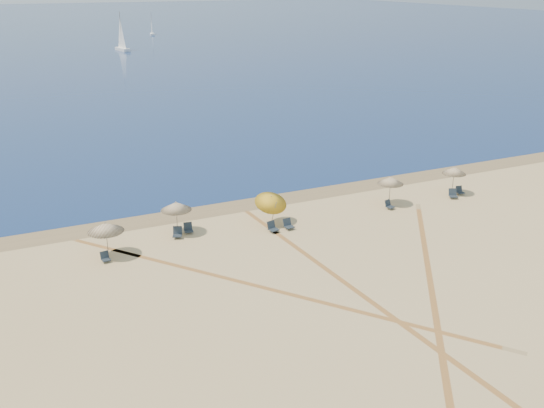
{
  "coord_description": "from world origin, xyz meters",
  "views": [
    {
      "loc": [
        -16.68,
        -16.05,
        16.36
      ],
      "look_at": [
        0.0,
        20.0,
        1.3
      ],
      "focal_mm": 39.63,
      "sensor_mm": 36.0,
      "label": 1
    }
  ],
  "objects_px": {
    "chair_2": "(177,233)",
    "chair_8": "(460,191)",
    "umbrella_3": "(271,200)",
    "chair_5": "(288,224)",
    "sailboat_1": "(152,28)",
    "umbrella_2": "(176,206)",
    "chair_4": "(272,227)",
    "umbrella_5": "(454,170)",
    "sailboat_2": "(121,39)",
    "chair_3": "(188,229)",
    "umbrella_4": "(391,180)",
    "chair_7": "(453,194)",
    "umbrella_1": "(106,227)",
    "chair_1": "(105,257)",
    "chair_6": "(389,205)"
  },
  "relations": [
    {
      "from": "chair_2",
      "to": "chair_8",
      "type": "height_order",
      "value": "chair_2"
    },
    {
      "from": "umbrella_3",
      "to": "chair_5",
      "type": "xyz_separation_m",
      "value": [
        0.73,
        -1.22,
        -1.5
      ]
    },
    {
      "from": "sailboat_1",
      "to": "umbrella_2",
      "type": "bearing_deg",
      "value": -93.04
    },
    {
      "from": "umbrella_3",
      "to": "chair_4",
      "type": "height_order",
      "value": "umbrella_3"
    },
    {
      "from": "umbrella_5",
      "to": "sailboat_2",
      "type": "distance_m",
      "value": 112.0
    },
    {
      "from": "umbrella_3",
      "to": "chair_3",
      "type": "xyz_separation_m",
      "value": [
        -5.77,
        1.02,
        -1.51
      ]
    },
    {
      "from": "chair_8",
      "to": "sailboat_2",
      "type": "height_order",
      "value": "sailboat_2"
    },
    {
      "from": "umbrella_5",
      "to": "chair_4",
      "type": "xyz_separation_m",
      "value": [
        -16.33,
        -0.86,
        -1.67
      ]
    },
    {
      "from": "umbrella_4",
      "to": "chair_8",
      "type": "relative_size",
      "value": 3.31
    },
    {
      "from": "umbrella_3",
      "to": "umbrella_4",
      "type": "height_order",
      "value": "umbrella_3"
    },
    {
      "from": "umbrella_3",
      "to": "chair_7",
      "type": "distance_m",
      "value": 15.39
    },
    {
      "from": "umbrella_1",
      "to": "chair_7",
      "type": "distance_m",
      "value": 26.75
    },
    {
      "from": "sailboat_1",
      "to": "umbrella_1",
      "type": "bearing_deg",
      "value": -94.67
    },
    {
      "from": "umbrella_2",
      "to": "chair_2",
      "type": "bearing_deg",
      "value": -106.47
    },
    {
      "from": "chair_4",
      "to": "chair_5",
      "type": "bearing_deg",
      "value": -11.39
    },
    {
      "from": "umbrella_1",
      "to": "chair_1",
      "type": "distance_m",
      "value": 1.84
    },
    {
      "from": "chair_3",
      "to": "sailboat_2",
      "type": "relative_size",
      "value": 0.09
    },
    {
      "from": "chair_5",
      "to": "chair_1",
      "type": "bearing_deg",
      "value": 174.03
    },
    {
      "from": "umbrella_3",
      "to": "chair_3",
      "type": "distance_m",
      "value": 6.05
    },
    {
      "from": "chair_6",
      "to": "chair_2",
      "type": "bearing_deg",
      "value": 158.71
    },
    {
      "from": "chair_7",
      "to": "sailboat_2",
      "type": "xyz_separation_m",
      "value": [
        -2.67,
        112.71,
        2.35
      ]
    },
    {
      "from": "umbrella_4",
      "to": "chair_8",
      "type": "distance_m",
      "value": 6.76
    },
    {
      "from": "chair_2",
      "to": "chair_6",
      "type": "distance_m",
      "value": 16.06
    },
    {
      "from": "chair_2",
      "to": "sailboat_2",
      "type": "relative_size",
      "value": 0.1
    },
    {
      "from": "chair_4",
      "to": "umbrella_1",
      "type": "bearing_deg",
      "value": 163.89
    },
    {
      "from": "chair_8",
      "to": "sailboat_2",
      "type": "distance_m",
      "value": 112.32
    },
    {
      "from": "umbrella_3",
      "to": "chair_3",
      "type": "height_order",
      "value": "umbrella_3"
    },
    {
      "from": "chair_5",
      "to": "sailboat_1",
      "type": "relative_size",
      "value": 0.11
    },
    {
      "from": "umbrella_4",
      "to": "chair_1",
      "type": "bearing_deg",
      "value": -177.71
    },
    {
      "from": "chair_2",
      "to": "umbrella_2",
      "type": "bearing_deg",
      "value": 94.89
    },
    {
      "from": "chair_2",
      "to": "chair_5",
      "type": "xyz_separation_m",
      "value": [
        7.39,
        -1.79,
        -0.01
      ]
    },
    {
      "from": "chair_3",
      "to": "sailboat_1",
      "type": "xyz_separation_m",
      "value": [
        35.15,
        148.47,
        1.71
      ]
    },
    {
      "from": "chair_2",
      "to": "chair_4",
      "type": "height_order",
      "value": "chair_2"
    },
    {
      "from": "umbrella_2",
      "to": "chair_8",
      "type": "distance_m",
      "value": 23.0
    },
    {
      "from": "umbrella_2",
      "to": "chair_3",
      "type": "relative_size",
      "value": 3.07
    },
    {
      "from": "umbrella_1",
      "to": "chair_5",
      "type": "relative_size",
      "value": 3.08
    },
    {
      "from": "chair_1",
      "to": "chair_3",
      "type": "xyz_separation_m",
      "value": [
        5.95,
        2.11,
        0.04
      ]
    },
    {
      "from": "chair_4",
      "to": "chair_6",
      "type": "relative_size",
      "value": 1.05
    },
    {
      "from": "umbrella_2",
      "to": "chair_5",
      "type": "bearing_deg",
      "value": -18.59
    },
    {
      "from": "chair_4",
      "to": "sailboat_2",
      "type": "relative_size",
      "value": 0.09
    },
    {
      "from": "chair_8",
      "to": "chair_2",
      "type": "bearing_deg",
      "value": -175.31
    },
    {
      "from": "umbrella_4",
      "to": "sailboat_2",
      "type": "xyz_separation_m",
      "value": [
        2.76,
        111.81,
        0.72
      ]
    },
    {
      "from": "chair_2",
      "to": "chair_5",
      "type": "bearing_deg",
      "value": 7.76
    },
    {
      "from": "chair_1",
      "to": "sailboat_1",
      "type": "distance_m",
      "value": 156.1
    },
    {
      "from": "sailboat_2",
      "to": "umbrella_3",
      "type": "bearing_deg",
      "value": -106.6
    },
    {
      "from": "chair_2",
      "to": "sailboat_2",
      "type": "bearing_deg",
      "value": 101.51
    },
    {
      "from": "umbrella_4",
      "to": "sailboat_2",
      "type": "bearing_deg",
      "value": 88.58
    },
    {
      "from": "chair_6",
      "to": "umbrella_2",
      "type": "bearing_deg",
      "value": 156.38
    },
    {
      "from": "chair_6",
      "to": "umbrella_4",
      "type": "bearing_deg",
      "value": 39.11
    },
    {
      "from": "chair_3",
      "to": "sailboat_2",
      "type": "xyz_separation_m",
      "value": [
        18.38,
        110.57,
        2.37
      ]
    }
  ]
}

